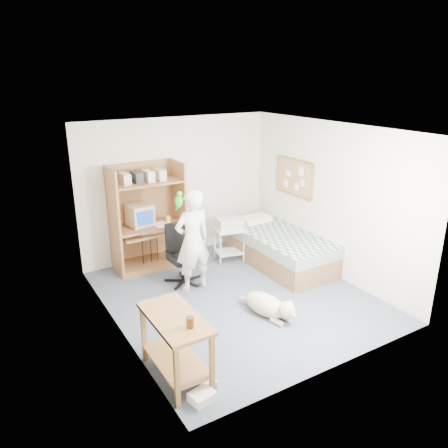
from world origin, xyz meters
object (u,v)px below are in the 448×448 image
bed (280,248)px  person (193,241)px  side_desk (176,337)px  office_chair (182,262)px  computer_hutch (147,221)px  dog (269,305)px  printer_cart (229,239)px

bed → person: person is taller
bed → side_desk: (-2.85, -1.82, 0.21)m
side_desk → office_chair: bearing=62.8°
bed → side_desk: bearing=-147.5°
computer_hutch → dog: size_ratio=1.82×
bed → printer_cart: bed is taller
computer_hutch → bed: size_ratio=0.89×
dog → printer_cart: bearing=61.2°
side_desk → person: 2.11m
computer_hutch → person: (0.27, -1.17, -0.02)m
dog → printer_cart: (0.55, 1.93, 0.23)m
bed → office_chair: bearing=172.0°
printer_cart → person: bearing=-135.2°
dog → bed: bearing=34.2°
bed → person: 1.81m
bed → office_chair: office_chair is taller
person → dog: (0.51, -1.27, -0.64)m
computer_hutch → printer_cart: bearing=-21.0°
computer_hutch → office_chair: size_ratio=1.87×
computer_hutch → office_chair: bearing=-76.2°
bed → dog: (-1.22, -1.32, -0.12)m
computer_hutch → side_desk: (-0.85, -2.94, -0.33)m
bed → person: (-1.73, -0.05, 0.51)m
computer_hutch → dog: bearing=-72.3°
side_desk → dog: side_desk is taller
computer_hutch → person: 1.20m
office_chair → person: (0.05, -0.30, 0.46)m
dog → side_desk: bearing=-176.1°
computer_hutch → bed: (2.00, -1.12, -0.53)m
computer_hutch → printer_cart: 1.48m
office_chair → person: size_ratio=0.60×
computer_hutch → dog: 2.65m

